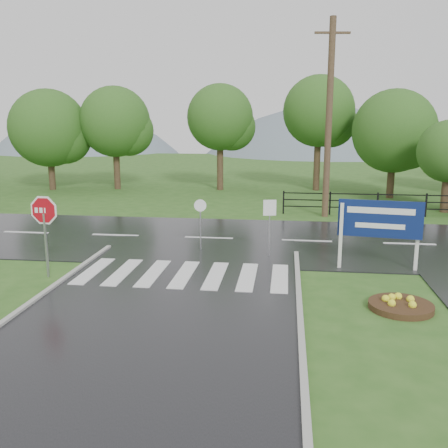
# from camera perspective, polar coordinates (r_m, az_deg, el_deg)

# --- Properties ---
(ground) EXTENTS (120.00, 120.00, 0.00)m
(ground) POSITION_cam_1_polar(r_m,az_deg,el_deg) (11.37, -9.79, -13.60)
(ground) COLOR #2F5A1E
(ground) RESTS_ON ground
(main_road) EXTENTS (90.00, 8.00, 0.04)m
(main_road) POSITION_cam_1_polar(r_m,az_deg,el_deg) (20.62, -1.75, -1.71)
(main_road) COLOR black
(main_road) RESTS_ON ground
(crosswalk) EXTENTS (6.50, 2.80, 0.02)m
(crosswalk) POSITION_cam_1_polar(r_m,az_deg,el_deg) (15.86, -4.56, -5.73)
(crosswalk) COLOR silver
(crosswalk) RESTS_ON ground
(fence_west) EXTENTS (9.58, 0.08, 1.20)m
(fence_west) POSITION_cam_1_polar(r_m,az_deg,el_deg) (26.52, 17.14, 2.44)
(fence_west) COLOR black
(fence_west) RESTS_ON ground
(hills) EXTENTS (102.00, 48.00, 48.00)m
(hills) POSITION_cam_1_polar(r_m,az_deg,el_deg) (77.52, 7.21, -3.38)
(hills) COLOR slate
(hills) RESTS_ON ground
(treeline) EXTENTS (83.20, 5.20, 10.00)m
(treeline) POSITION_cam_1_polar(r_m,az_deg,el_deg) (34.20, 3.55, 3.76)
(treeline) COLOR #27561A
(treeline) RESTS_ON ground
(stop_sign) EXTENTS (1.21, 0.14, 2.74)m
(stop_sign) POSITION_cam_1_polar(r_m,az_deg,el_deg) (16.23, -19.86, 0.70)
(stop_sign) COLOR #939399
(stop_sign) RESTS_ON ground
(estate_billboard) EXTENTS (2.62, 0.46, 2.31)m
(estate_billboard) POSITION_cam_1_polar(r_m,az_deg,el_deg) (16.82, 17.38, 0.15)
(estate_billboard) COLOR silver
(estate_billboard) RESTS_ON ground
(flower_bed) EXTENTS (1.65, 1.65, 0.33)m
(flower_bed) POSITION_cam_1_polar(r_m,az_deg,el_deg) (13.93, 19.57, -8.69)
(flower_bed) COLOR #332111
(flower_bed) RESTS_ON ground
(reg_sign_small) EXTENTS (0.46, 0.11, 2.08)m
(reg_sign_small) POSITION_cam_1_polar(r_m,az_deg,el_deg) (17.70, 5.23, 0.86)
(reg_sign_small) COLOR #939399
(reg_sign_small) RESTS_ON ground
(reg_sign_round) EXTENTS (0.45, 0.09, 1.95)m
(reg_sign_round) POSITION_cam_1_polar(r_m,az_deg,el_deg) (18.52, -2.72, 0.72)
(reg_sign_round) COLOR #939399
(reg_sign_round) RESTS_ON ground
(utility_pole_east) EXTENTS (1.70, 0.35, 9.57)m
(utility_pole_east) POSITION_cam_1_polar(r_m,az_deg,el_deg) (25.36, 11.90, 11.71)
(utility_pole_east) COLOR #473523
(utility_pole_east) RESTS_ON ground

